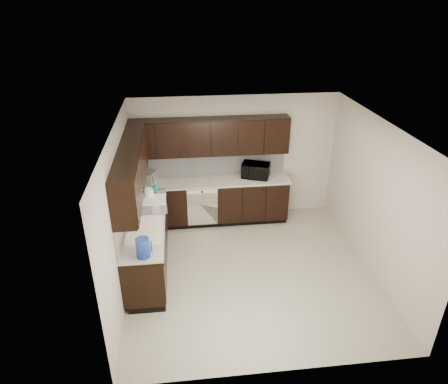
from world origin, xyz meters
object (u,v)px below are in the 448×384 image
(microwave, at_px, (256,170))
(sink, at_px, (145,233))
(storage_bin, at_px, (150,205))
(toaster_oven, at_px, (146,177))
(blue_pitcher, at_px, (143,248))

(microwave, bearing_deg, sink, -119.30)
(sink, height_order, storage_bin, sink)
(sink, relative_size, storage_bin, 1.61)
(sink, height_order, toaster_oven, sink)
(toaster_oven, distance_m, blue_pitcher, 2.40)
(toaster_oven, bearing_deg, blue_pitcher, -65.20)
(microwave, height_order, toaster_oven, microwave)
(sink, bearing_deg, microwave, 39.96)
(sink, xyz_separation_m, microwave, (2.06, 1.72, 0.20))
(blue_pitcher, bearing_deg, storage_bin, 73.82)
(sink, distance_m, storage_bin, 0.64)
(sink, height_order, microwave, microwave)
(blue_pitcher, bearing_deg, toaster_oven, 77.79)
(toaster_oven, height_order, storage_bin, toaster_oven)
(sink, xyz_separation_m, toaster_oven, (-0.07, 1.71, 0.18))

